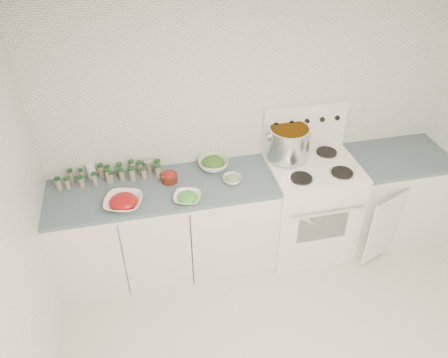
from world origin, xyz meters
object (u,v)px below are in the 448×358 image
(stove, at_px, (308,204))
(stock_pot, at_px, (288,141))
(bowl_snowpea, at_px, (187,197))
(bowl_tomato, at_px, (123,202))

(stove, height_order, stock_pot, stove)
(stove, distance_m, stock_pot, 0.65)
(stock_pot, height_order, bowl_snowpea, stock_pot)
(stove, xyz_separation_m, stock_pot, (-0.19, 0.16, 0.60))
(stove, relative_size, bowl_tomato, 3.89)
(stock_pot, relative_size, bowl_snowpea, 1.47)
(stove, bearing_deg, bowl_tomato, -174.15)
(stock_pot, xyz_separation_m, bowl_tomato, (-1.42, -0.32, -0.16))
(stock_pot, bearing_deg, bowl_snowpea, -158.89)
(stove, distance_m, bowl_tomato, 1.68)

